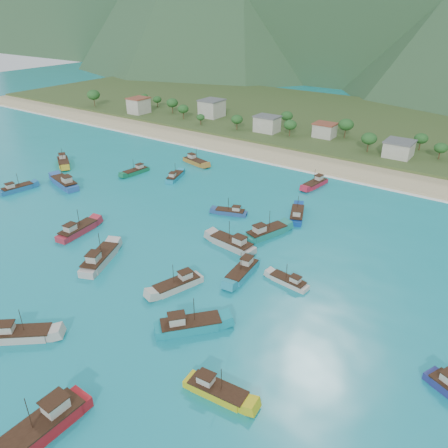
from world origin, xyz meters
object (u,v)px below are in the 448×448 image
Objects in this scene: boat_18 at (20,335)px; boat_22 at (42,428)px; boat_17 at (315,184)px; boat_19 at (78,231)px; boat_10 at (217,391)px; boat_28 at (189,326)px; boat_9 at (65,183)px; boat_16 at (232,244)px; boat_0 at (178,285)px; boat_3 at (297,215)px; boat_26 at (100,259)px; boat_2 at (243,272)px; boat_23 at (63,163)px; boat_27 at (17,189)px; boat_21 at (175,177)px; boat_1 at (231,212)px; boat_6 at (266,233)px; boat_29 at (136,172)px; boat_30 at (195,162)px.

boat_18 is 20.46m from boat_22.
boat_17 is 69.24m from boat_19.
boat_22 is at bearing -44.57° from boat_10.
boat_28 reaches higher than boat_19.
boat_9 is 32.81m from boat_19.
boat_16 is at bearing -154.23° from boat_10.
boat_0 reaches higher than boat_17.
boat_26 reaches higher than boat_3.
boat_23 reaches higher than boat_2.
boat_2 reaches higher than boat_0.
boat_2 is at bearing -128.89° from boat_16.
boat_10 is 42.97m from boat_26.
boat_27 is at bearing 143.40° from boat_26.
boat_2 is 11.28m from boat_16.
boat_21 is (-38.57, -19.53, -0.11)m from boat_17.
boat_1 is at bearing 138.96° from boat_18.
boat_1 is at bearing -174.41° from boat_3.
boat_3 reaches higher than boat_2.
boat_27 is at bearing -151.05° from boat_21.
boat_26 is (14.74, -5.95, 0.12)m from boat_19.
boat_16 is 1.05× the size of boat_23.
boat_2 is 57.27m from boat_21.
boat_6 is (13.52, -5.07, 0.33)m from boat_1.
boat_3 is 75.57m from boat_22.
boat_19 is at bearing 88.89° from boat_23.
boat_29 is (-61.85, 48.90, -0.23)m from boat_28.
boat_22 reaches higher than boat_3.
boat_29 is at bearing 109.68° from boat_19.
boat_19 is 1.20× the size of boat_29.
boat_26 is at bearing 25.42° from boat_0.
boat_22 is (68.61, -55.12, 0.05)m from boat_9.
boat_28 is (4.53, -49.23, 0.11)m from boat_3.
boat_26 is at bearing 81.50° from boat_17.
boat_9 reaches higher than boat_23.
boat_23 reaches higher than boat_0.
boat_10 is at bearing 5.53° from boat_28.
boat_22 is at bearing -68.11° from boat_6.
boat_0 is 58.95m from boat_21.
boat_2 is 17.59m from boat_6.
boat_17 is at bearing 109.59° from boat_30.
boat_9 is 77.02m from boat_28.
boat_2 is 78.08m from boat_27.
boat_22 is (6.93, -98.24, 0.32)m from boat_17.
boat_21 is (-4.77, 40.90, -0.21)m from boat_19.
boat_21 is at bearing 27.42° from boat_30.
boat_16 reaches higher than boat_0.
boat_17 reaches higher than boat_29.
boat_6 is (-1.55, -13.06, 0.12)m from boat_3.
boat_22 is (-1.12, -45.44, 0.29)m from boat_2.
boat_10 is at bearing -127.96° from boat_22.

